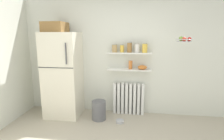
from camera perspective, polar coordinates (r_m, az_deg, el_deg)
The scene contains 15 objects.
back_wall at distance 3.79m, azimuth 4.04°, elevation 4.95°, with size 7.04×0.10×2.60m, color silver.
refrigerator at distance 3.80m, azimuth -16.08°, elevation -0.97°, with size 0.72×0.66×1.99m.
radiator at distance 3.88m, azimuth 5.51°, elevation -9.43°, with size 0.68×0.12×0.70m.
wall_shelf_lower at distance 3.67m, azimuth 5.69°, elevation 0.14°, with size 0.92×0.22×0.03m, color white.
wall_shelf_upper at distance 3.62m, azimuth 5.80°, elevation 5.64°, with size 0.92×0.22×0.03m, color white.
storage_jar_0 at distance 3.63m, azimuth 0.86°, elevation 7.26°, with size 0.11×0.11×0.17m.
storage_jar_1 at distance 3.62m, azimuth 3.34°, elevation 7.18°, with size 0.08×0.08×0.17m.
storage_jar_2 at distance 3.61m, azimuth 5.84°, elevation 7.52°, with size 0.10×0.10×0.22m.
storage_jar_3 at distance 3.61m, azimuth 8.33°, elevation 7.26°, with size 0.10×0.10×0.19m.
storage_jar_4 at distance 3.61m, azimuth 10.83°, elevation 7.24°, with size 0.11×0.11×0.20m.
vase at distance 3.65m, azimuth 6.16°, elevation 1.69°, with size 0.08×0.08×0.18m, color #CC7033.
shelf_bowl at distance 3.66m, azimuth 10.04°, elevation 0.88°, with size 0.19×0.19×0.09m, color orange.
trash_bin at distance 3.67m, azimuth -4.38°, elevation -13.17°, with size 0.29×0.29×0.40m, color slate.
pet_food_bowl at distance 3.61m, azimuth 2.67°, elevation -16.66°, with size 0.16×0.16×0.05m, color #B7B7BC.
hanging_fruit_basket at distance 3.42m, azimuth 22.90°, elevation 9.29°, with size 0.33×0.33×0.09m.
Camera 1 is at (0.24, -1.71, 1.71)m, focal length 27.52 mm.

